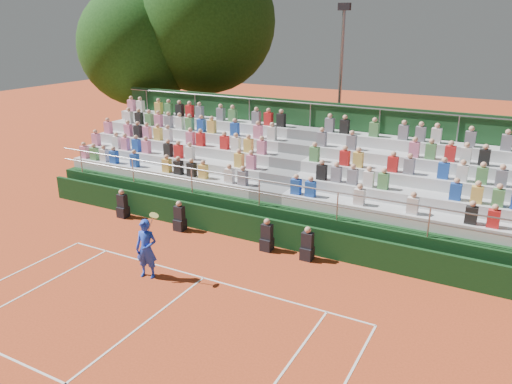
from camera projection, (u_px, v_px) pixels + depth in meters
The scene contains 8 objects.
ground at pixel (203, 278), 15.67m from camera, with size 90.00×90.00×0.00m, color #C14620.
courtside_wall at pixel (252, 228), 18.18m from camera, with size 20.00×0.15×1.00m, color black.
line_officials at pixel (214, 226), 18.43m from camera, with size 8.56×0.40×1.19m.
grandstand at pixel (289, 188), 20.69m from camera, with size 20.00×5.20×4.40m.
tennis_player at pixel (146, 249), 15.47m from camera, with size 0.92×0.61×2.22m.
tree_west at pixel (138, 46), 28.04m from camera, with size 6.65×6.65×9.62m.
tree_east at pixel (205, 22), 27.97m from camera, with size 7.95×7.95×11.58m.
floodlight_mast at pixel (341, 78), 25.23m from camera, with size 0.60×0.25×8.48m.
Camera 1 is at (8.05, -11.50, 7.67)m, focal length 35.00 mm.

